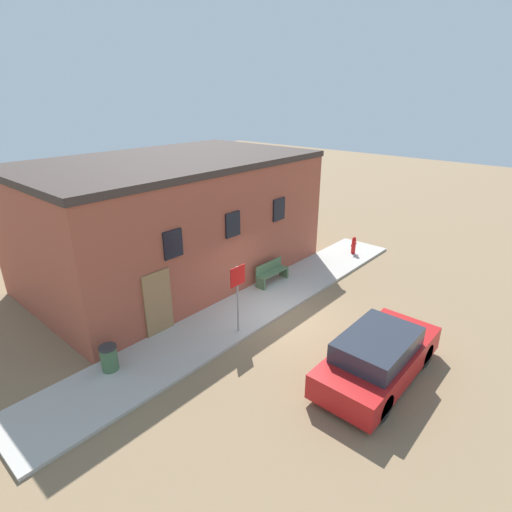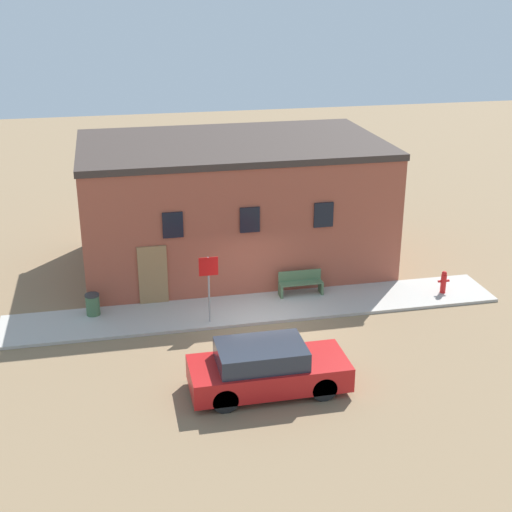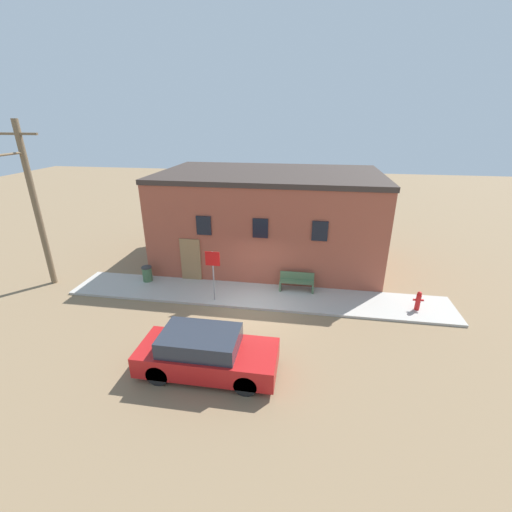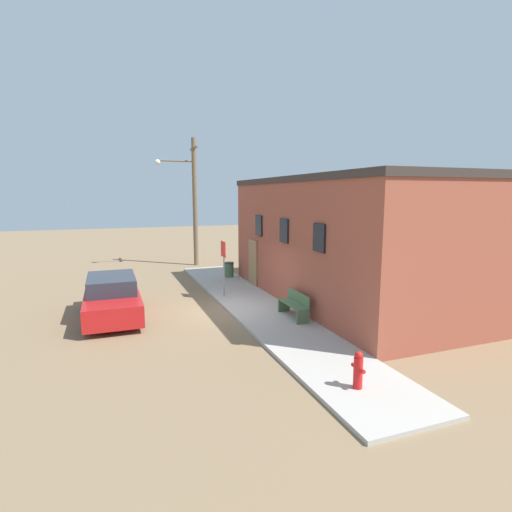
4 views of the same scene
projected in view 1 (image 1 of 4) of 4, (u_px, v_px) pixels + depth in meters
name	position (u px, v px, depth m)	size (l,w,h in m)	color
ground_plane	(281.00, 317.00, 13.93)	(80.00, 80.00, 0.00)	#846B4C
sidewalk	(256.00, 305.00, 14.61)	(17.04, 2.31, 0.10)	#B2ADA3
brick_building	(174.00, 218.00, 16.51)	(11.48, 6.93, 4.93)	#9E4C38
fire_hydrant	(354.00, 245.00, 19.07)	(0.42, 0.20, 0.84)	red
stop_sign	(238.00, 287.00, 12.34)	(0.63, 0.06, 2.28)	gray
bench	(271.00, 272.00, 16.13)	(1.57, 0.44, 0.86)	#4C6B47
trash_bin	(109.00, 358.00, 11.01)	(0.48, 0.48, 0.74)	#426642
parked_car	(378.00, 356.00, 10.73)	(4.37, 1.79, 1.43)	black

